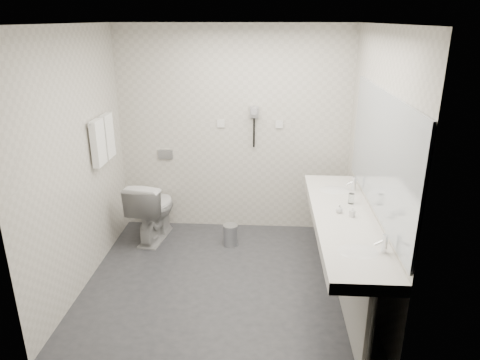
{
  "coord_description": "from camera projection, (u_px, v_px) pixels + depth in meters",
  "views": [
    {
      "loc": [
        0.4,
        -3.91,
        2.55
      ],
      "look_at": [
        0.15,
        0.15,
        1.05
      ],
      "focal_mm": 33.05,
      "sensor_mm": 36.0,
      "label": 1
    }
  ],
  "objects": [
    {
      "name": "wall_front",
      "position": [
        204.0,
        227.0,
        2.91
      ],
      "size": [
        2.8,
        0.0,
        2.8
      ],
      "primitive_type": "plane",
      "rotation": [
        -1.57,
        0.0,
        0.0
      ],
      "color": "beige",
      "rests_on": "floor"
    },
    {
      "name": "wall_back",
      "position": [
        234.0,
        132.0,
        5.35
      ],
      "size": [
        2.8,
        0.0,
        2.8
      ],
      "primitive_type": "plane",
      "rotation": [
        1.57,
        0.0,
        0.0
      ],
      "color": "beige",
      "rests_on": "floor"
    },
    {
      "name": "dryer_cradle",
      "position": [
        254.0,
        112.0,
        5.22
      ],
      "size": [
        0.1,
        0.04,
        0.14
      ],
      "primitive_type": "cube",
      "color": "gray",
      "rests_on": "wall_back"
    },
    {
      "name": "faucet_near",
      "position": [
        385.0,
        244.0,
        3.37
      ],
      "size": [
        0.04,
        0.04,
        0.15
      ],
      "primitive_type": "cylinder",
      "color": "silver",
      "rests_on": "vanity_counter"
    },
    {
      "name": "toilet",
      "position": [
        153.0,
        209.0,
        5.31
      ],
      "size": [
        0.53,
        0.81,
        0.76
      ],
      "primitive_type": "imported",
      "rotation": [
        0.0,
        0.0,
        3.0
      ],
      "color": "silver",
      "rests_on": "floor"
    },
    {
      "name": "floor",
      "position": [
        225.0,
        280.0,
        4.56
      ],
      "size": [
        2.8,
        2.8,
        0.0
      ],
      "primitive_type": "plane",
      "color": "#29292E",
      "rests_on": "ground"
    },
    {
      "name": "towel_near",
      "position": [
        98.0,
        143.0,
        4.57
      ],
      "size": [
        0.07,
        0.24,
        0.48
      ],
      "primitive_type": "cube",
      "color": "white",
      "rests_on": "towel_rail"
    },
    {
      "name": "vanity_post_far",
      "position": [
        332.0,
        216.0,
        5.15
      ],
      "size": [
        0.06,
        0.06,
        0.75
      ],
      "primitive_type": "cylinder",
      "color": "silver",
      "rests_on": "floor"
    },
    {
      "name": "switch_plate_b",
      "position": [
        279.0,
        124.0,
        5.27
      ],
      "size": [
        0.09,
        0.02,
        0.09
      ],
      "primitive_type": "cube",
      "color": "silver",
      "rests_on": "wall_back"
    },
    {
      "name": "soap_bottle_a",
      "position": [
        352.0,
        212.0,
        3.99
      ],
      "size": [
        0.06,
        0.06,
        0.09
      ],
      "primitive_type": "imported",
      "rotation": [
        0.0,
        0.0,
        0.78
      ],
      "color": "white",
      "rests_on": "vanity_counter"
    },
    {
      "name": "vanity_post_near",
      "position": [
        370.0,
        336.0,
        3.2
      ],
      "size": [
        0.06,
        0.06,
        0.75
      ],
      "primitive_type": "cylinder",
      "color": "silver",
      "rests_on": "floor"
    },
    {
      "name": "dryer_barrel",
      "position": [
        254.0,
        111.0,
        5.15
      ],
      "size": [
        0.08,
        0.14,
        0.08
      ],
      "primitive_type": "cylinder",
      "rotation": [
        1.57,
        0.0,
        0.0
      ],
      "color": "gray",
      "rests_on": "dryer_cradle"
    },
    {
      "name": "basin_near",
      "position": [
        358.0,
        253.0,
        3.41
      ],
      "size": [
        0.4,
        0.31,
        0.05
      ],
      "primitive_type": "ellipsoid",
      "color": "silver",
      "rests_on": "vanity_counter"
    },
    {
      "name": "pedal_bin",
      "position": [
        230.0,
        235.0,
        5.23
      ],
      "size": [
        0.21,
        0.21,
        0.24
      ],
      "primitive_type": "cylinder",
      "rotation": [
        0.0,
        0.0,
        0.22
      ],
      "color": "#B2B5BA",
      "rests_on": "floor"
    },
    {
      "name": "ceiling",
      "position": [
        221.0,
        24.0,
        3.7
      ],
      "size": [
        2.8,
        2.8,
        0.0
      ],
      "primitive_type": "plane",
      "rotation": [
        3.14,
        0.0,
        0.0
      ],
      "color": "silver",
      "rests_on": "wall_back"
    },
    {
      "name": "faucet_far",
      "position": [
        354.0,
        184.0,
        4.59
      ],
      "size": [
        0.04,
        0.04,
        0.15
      ],
      "primitive_type": "cylinder",
      "color": "silver",
      "rests_on": "vanity_counter"
    },
    {
      "name": "mirror",
      "position": [
        381.0,
        153.0,
        3.8
      ],
      "size": [
        0.02,
        2.2,
        1.05
      ],
      "primitive_type": "cube",
      "color": "#B2BCC6",
      "rests_on": "wall_right"
    },
    {
      "name": "vanity_counter",
      "position": [
        344.0,
        221.0,
        4.03
      ],
      "size": [
        0.55,
        2.2,
        0.1
      ],
      "primitive_type": "cube",
      "color": "silver",
      "rests_on": "floor"
    },
    {
      "name": "wall_right",
      "position": [
        375.0,
        168.0,
        4.05
      ],
      "size": [
        0.0,
        2.6,
        2.6
      ],
      "primitive_type": "plane",
      "rotation": [
        1.57,
        0.0,
        -1.57
      ],
      "color": "beige",
      "rests_on": "floor"
    },
    {
      "name": "bin_lid",
      "position": [
        230.0,
        226.0,
        5.19
      ],
      "size": [
        0.17,
        0.17,
        0.02
      ],
      "primitive_type": "cylinder",
      "color": "#B2B5BA",
      "rests_on": "pedal_bin"
    },
    {
      "name": "towel_far",
      "position": [
        107.0,
        136.0,
        4.83
      ],
      "size": [
        0.07,
        0.24,
        0.48
      ],
      "primitive_type": "cube",
      "color": "white",
      "rests_on": "towel_rail"
    },
    {
      "name": "basin_far",
      "position": [
        334.0,
        191.0,
        4.63
      ],
      "size": [
        0.4,
        0.31,
        0.05
      ],
      "primitive_type": "ellipsoid",
      "color": "silver",
      "rests_on": "vanity_counter"
    },
    {
      "name": "soap_bottle_b",
      "position": [
        339.0,
        209.0,
        4.07
      ],
      "size": [
        0.07,
        0.07,
        0.08
      ],
      "primitive_type": "imported",
      "rotation": [
        0.0,
        0.0,
        -0.16
      ],
      "color": "white",
      "rests_on": "vanity_counter"
    },
    {
      "name": "dryer_cord",
      "position": [
        254.0,
        133.0,
        5.29
      ],
      "size": [
        0.02,
        0.02,
        0.35
      ],
      "primitive_type": "cylinder",
      "color": "black",
      "rests_on": "dryer_cradle"
    },
    {
      "name": "flush_plate",
      "position": [
        165.0,
        154.0,
        5.49
      ],
      "size": [
        0.18,
        0.02,
        0.12
      ],
      "primitive_type": "cube",
      "color": "#B2B5BA",
      "rests_on": "wall_back"
    },
    {
      "name": "switch_plate_a",
      "position": [
        221.0,
        124.0,
        5.31
      ],
      "size": [
        0.09,
        0.02,
        0.09
      ],
      "primitive_type": "cube",
      "color": "silver",
      "rests_on": "wall_back"
    },
    {
      "name": "wall_left",
      "position": [
        77.0,
        162.0,
        4.21
      ],
      "size": [
        0.0,
        2.6,
        2.6
      ],
      "primitive_type": "plane",
      "rotation": [
        1.57,
        0.0,
        1.57
      ],
      "color": "beige",
      "rests_on": "floor"
    },
    {
      "name": "vanity_panel",
      "position": [
        343.0,
        262.0,
        4.18
      ],
      "size": [
        0.03,
        2.15,
        0.75
      ],
      "primitive_type": "cube",
      "color": "#999891",
      "rests_on": "floor"
    },
    {
      "name": "towel_rail",
      "position": [
        100.0,
        119.0,
        4.62
      ],
      "size": [
        0.02,
        0.62,
        0.02
      ],
      "primitive_type": "cylinder",
      "rotation": [
        1.57,
        0.0,
        0.0
      ],
      "color": "silver",
      "rests_on": "wall_left"
    },
    {
      "name": "glass_left",
      "position": [
        351.0,
        199.0,
        4.27
      ],
      "size": [
        0.07,
        0.07,
        0.1
      ],
      "primitive_type": "cylinder",
      "rotation": [
        0.0,
        0.0,
        0.29
      ],
      "color": "silver",
      "rests_on": "vanity_counter"
    }
  ]
}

